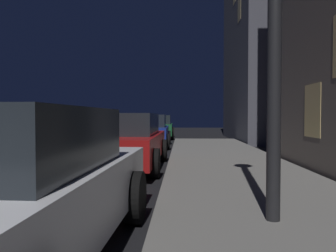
{
  "coord_description": "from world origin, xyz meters",
  "views": [
    {
      "loc": [
        4.35,
        0.11,
        1.35
      ],
      "look_at": [
        4.24,
        2.88,
        1.27
      ],
      "focal_mm": 35.11,
      "sensor_mm": 36.0,
      "label": 1
    }
  ],
  "objects_px": {
    "car_red": "(124,141)",
    "car_blue": "(148,131)",
    "car_green": "(157,127)",
    "car_white": "(9,191)"
  },
  "relations": [
    {
      "from": "car_red",
      "to": "car_blue",
      "type": "bearing_deg",
      "value": 90.0
    },
    {
      "from": "car_green",
      "to": "car_blue",
      "type": "bearing_deg",
      "value": -90.0
    },
    {
      "from": "car_red",
      "to": "car_white",
      "type": "bearing_deg",
      "value": -90.0
    },
    {
      "from": "car_white",
      "to": "car_red",
      "type": "xyz_separation_m",
      "value": [
        0.0,
        5.71,
        0.02
      ]
    },
    {
      "from": "car_blue",
      "to": "car_green",
      "type": "height_order",
      "value": "same"
    },
    {
      "from": "car_red",
      "to": "car_green",
      "type": "relative_size",
      "value": 1.04
    },
    {
      "from": "car_red",
      "to": "car_green",
      "type": "bearing_deg",
      "value": 90.0
    },
    {
      "from": "car_blue",
      "to": "car_white",
      "type": "bearing_deg",
      "value": -90.0
    },
    {
      "from": "car_blue",
      "to": "car_green",
      "type": "xyz_separation_m",
      "value": [
        0.0,
        5.69,
        -0.0
      ]
    },
    {
      "from": "car_red",
      "to": "car_green",
      "type": "xyz_separation_m",
      "value": [
        -0.0,
        11.8,
        -0.02
      ]
    }
  ]
}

